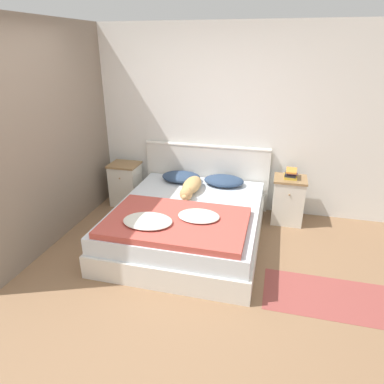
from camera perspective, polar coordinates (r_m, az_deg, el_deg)
ground_plane at (r=3.62m, az=-7.17°, el=-15.48°), size 16.00×16.00×0.00m
wall_back at (r=4.96m, az=1.09°, el=11.88°), size 9.00×0.06×2.55m
wall_side_left at (r=4.57m, az=-20.67°, el=9.45°), size 0.06×3.10×2.55m
bed at (r=4.24m, az=-0.69°, el=-5.24°), size 1.75×2.07×0.46m
headboard at (r=5.07m, az=2.38°, el=2.98°), size 1.83×0.06×0.95m
nightstand_left at (r=5.28m, az=-10.98°, el=1.37°), size 0.43×0.39×0.64m
nightstand_right at (r=4.82m, az=15.72°, el=-1.27°), size 0.43×0.39×0.64m
pillow_left at (r=4.89m, az=-1.82°, el=2.56°), size 0.55×0.40×0.13m
pillow_right at (r=4.76m, az=5.33°, el=1.90°), size 0.55×0.40×0.13m
quilt at (r=3.70m, az=-2.88°, el=-4.94°), size 1.52×1.00×0.12m
dog at (r=4.49m, az=-0.16°, el=0.92°), size 0.22×0.77×0.17m
book_stack at (r=4.70m, az=16.17°, el=2.93°), size 0.16×0.24×0.11m
rug at (r=3.72m, az=22.12°, el=-15.98°), size 1.28×0.65×0.00m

